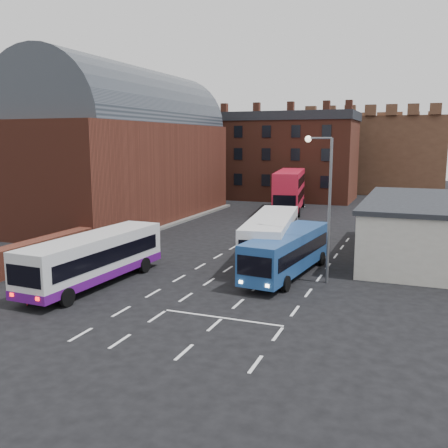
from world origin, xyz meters
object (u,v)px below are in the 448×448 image
(bus_red_double, at_px, (289,190))
(street_lamp, at_px, (325,195))
(bus_blue, at_px, (288,250))
(pedestrian_red, at_px, (29,288))
(bus_white_outbound, at_px, (94,256))
(bus_white_inbound, at_px, (271,235))
(pedestrian_beige, at_px, (38,281))

(bus_red_double, bearing_deg, street_lamp, 98.84)
(bus_blue, distance_m, street_lamp, 4.31)
(pedestrian_red, bearing_deg, bus_blue, -179.47)
(street_lamp, bearing_deg, bus_white_outbound, -156.42)
(bus_white_inbound, bearing_deg, bus_red_double, -87.33)
(street_lamp, xyz_separation_m, pedestrian_red, (-13.26, -9.69, -4.34))
(bus_white_outbound, height_order, pedestrian_red, bus_white_outbound)
(pedestrian_red, bearing_deg, bus_red_double, -139.15)
(bus_blue, height_order, street_lamp, street_lamp)
(pedestrian_red, bearing_deg, street_lamp, 173.46)
(bus_white_outbound, distance_m, pedestrian_beige, 3.41)
(bus_white_outbound, distance_m, street_lamp, 13.90)
(bus_white_outbound, bearing_deg, pedestrian_beige, -121.56)
(bus_white_outbound, bearing_deg, bus_red_double, 86.73)
(bus_blue, distance_m, bus_red_double, 28.19)
(street_lamp, height_order, pedestrian_red, street_lamp)
(street_lamp, distance_m, pedestrian_red, 16.99)
(pedestrian_beige, bearing_deg, bus_white_outbound, -154.63)
(bus_red_double, xyz_separation_m, pedestrian_beige, (-5.16, -36.05, -1.85))
(bus_white_inbound, distance_m, bus_red_double, 24.64)
(bus_white_outbound, bearing_deg, pedestrian_red, -99.67)
(bus_white_inbound, distance_m, pedestrian_red, 16.24)
(bus_white_inbound, height_order, bus_red_double, bus_red_double)
(bus_white_inbound, xyz_separation_m, street_lamp, (4.27, -3.79, 3.33))
(bus_white_inbound, height_order, pedestrian_beige, bus_white_inbound)
(pedestrian_red, xyz_separation_m, pedestrian_beige, (-0.90, 1.60, -0.14))
(bus_white_outbound, relative_size, street_lamp, 1.25)
(pedestrian_beige, bearing_deg, street_lamp, 179.11)
(bus_white_outbound, relative_size, pedestrian_beige, 7.45)
(bus_white_outbound, xyz_separation_m, bus_white_inbound, (8.07, 9.18, 0.15))
(bus_white_inbound, bearing_deg, bus_white_outbound, 40.28)
(bus_blue, bearing_deg, bus_red_double, -69.85)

